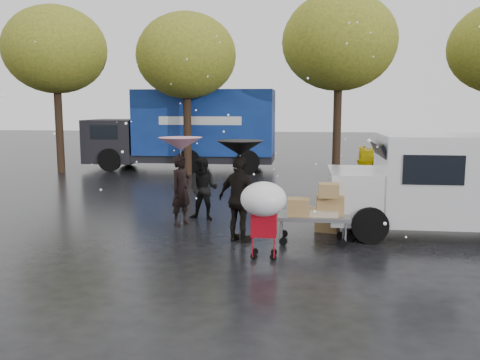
# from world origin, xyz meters

# --- Properties ---
(ground) EXTENTS (90.00, 90.00, 0.00)m
(ground) POSITION_xyz_m (0.00, 0.00, 0.00)
(ground) COLOR black
(ground) RESTS_ON ground
(person_pink) EXTENTS (0.65, 0.73, 1.67)m
(person_pink) POSITION_xyz_m (-1.68, 1.30, 0.83)
(person_pink) COLOR black
(person_pink) RESTS_ON ground
(person_middle) EXTENTS (0.84, 0.70, 1.56)m
(person_middle) POSITION_xyz_m (-1.26, 1.89, 0.78)
(person_middle) COLOR black
(person_middle) RESTS_ON ground
(person_black) EXTENTS (1.14, 0.89, 1.80)m
(person_black) POSITION_xyz_m (-0.10, -0.06, 0.90)
(person_black) COLOR black
(person_black) RESTS_ON ground
(umbrella_pink) EXTENTS (1.04, 1.04, 2.09)m
(umbrella_pink) POSITION_xyz_m (-1.68, 1.30, 1.93)
(umbrella_pink) COLOR #4C4C4C
(umbrella_pink) RESTS_ON ground
(umbrella_black) EXTENTS (0.98, 0.98, 2.12)m
(umbrella_black) POSITION_xyz_m (-0.10, -0.06, 1.97)
(umbrella_black) COLOR #4C4C4C
(umbrella_black) RESTS_ON ground
(vendor_cart) EXTENTS (1.52, 0.80, 1.27)m
(vendor_cart) POSITION_xyz_m (1.48, 0.07, 0.73)
(vendor_cart) COLOR slate
(vendor_cart) RESTS_ON ground
(shopping_cart) EXTENTS (0.84, 0.84, 1.46)m
(shopping_cart) POSITION_xyz_m (0.48, -1.27, 1.06)
(shopping_cart) COLOR #AE0918
(shopping_cart) RESTS_ON ground
(white_van) EXTENTS (4.91, 2.18, 2.20)m
(white_van) POSITION_xyz_m (4.39, 1.14, 1.16)
(white_van) COLOR silver
(white_van) RESTS_ON ground
(blue_truck) EXTENTS (8.30, 2.60, 3.50)m
(blue_truck) POSITION_xyz_m (-3.93, 11.79, 1.76)
(blue_truck) COLOR navy
(blue_truck) RESTS_ON ground
(box_ground_near) EXTENTS (0.59, 0.52, 0.45)m
(box_ground_near) POSITION_xyz_m (1.75, 1.07, 0.23)
(box_ground_near) COLOR #9C7144
(box_ground_near) RESTS_ON ground
(box_ground_far) EXTENTS (0.52, 0.44, 0.36)m
(box_ground_far) POSITION_xyz_m (1.75, 1.18, 0.18)
(box_ground_far) COLOR #9C7144
(box_ground_far) RESTS_ON ground
(yellow_taxi) EXTENTS (4.55, 2.45, 1.47)m
(yellow_taxi) POSITION_xyz_m (5.74, 12.26, 0.74)
(yellow_taxi) COLOR yellow
(yellow_taxi) RESTS_ON ground
(tree_row) EXTENTS (21.60, 4.40, 7.12)m
(tree_row) POSITION_xyz_m (-0.47, 10.00, 5.02)
(tree_row) COLOR black
(tree_row) RESTS_ON ground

